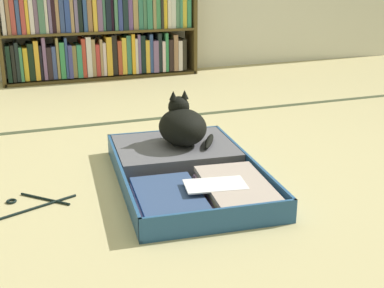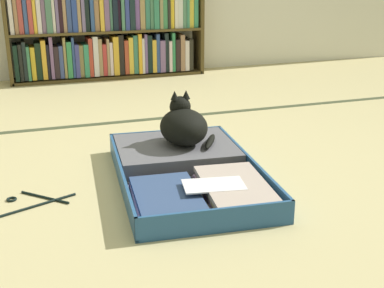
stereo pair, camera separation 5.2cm
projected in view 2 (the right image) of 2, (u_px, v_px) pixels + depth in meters
The scene contains 6 objects.
ground_plane at pixel (162, 180), 2.26m from camera, with size 10.00×10.00×0.00m, color tan.
tatami_border at pixel (121, 122), 3.09m from camera, with size 4.80×0.05×0.00m.
bookshelf at pixel (108, 33), 4.22m from camera, with size 1.61×0.23×0.78m.
open_suitcase at pixel (186, 169), 2.26m from camera, with size 0.66×0.99×0.10m.
black_cat at pixel (183, 126), 2.40m from camera, with size 0.29×0.28×0.25m.
clothes_hanger at pixel (20, 206), 2.00m from camera, with size 0.41×0.29×0.01m.
Camera 2 is at (-0.54, -2.02, 0.89)m, focal length 47.93 mm.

